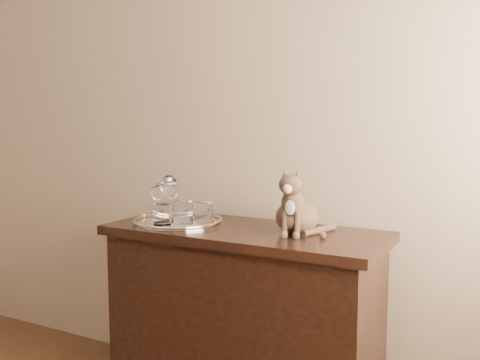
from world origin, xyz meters
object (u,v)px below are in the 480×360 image
object	(u,v)px
wine_glass_a	(171,200)
tumbler_b	(162,214)
tumbler_a	(183,212)
wine_glass_c	(158,201)
tumbler_c	(203,213)
sideboard	(244,324)
cat	(297,200)
wine_glass_d	(169,198)
tray	(178,222)

from	to	relation	value
wine_glass_a	tumbler_b	xyz separation A→B (m)	(0.05, -0.13, -0.04)
tumbler_a	tumbler_b	distance (m)	0.09
wine_glass_a	tumbler_b	distance (m)	0.14
wine_glass_c	tumbler_c	world-z (taller)	wine_glass_c
sideboard	tumbler_c	bearing A→B (deg)	-174.18
tumbler_a	cat	xyz separation A→B (m)	(0.50, 0.09, 0.08)
sideboard	wine_glass_a	size ratio (longest dim) A/B	6.98
tumbler_c	wine_glass_d	bearing A→B (deg)	-173.76
wine_glass_c	tumbler_c	distance (m)	0.23
sideboard	cat	bearing A→B (deg)	6.90
wine_glass_c	wine_glass_d	world-z (taller)	wine_glass_d
wine_glass_a	tumbler_c	xyz separation A→B (m)	(0.19, -0.02, -0.04)
wine_glass_c	cat	distance (m)	0.65
sideboard	tray	bearing A→B (deg)	-174.68
wine_glass_c	cat	size ratio (longest dim) A/B	0.63
wine_glass_d	tumbler_b	xyz separation A→B (m)	(0.03, -0.09, -0.06)
tray	wine_glass_c	xyz separation A→B (m)	(-0.09, -0.02, 0.09)
wine_glass_a	tumbler_b	bearing A→B (deg)	-70.50
wine_glass_d	cat	xyz separation A→B (m)	(0.59, 0.07, 0.02)
tumbler_a	cat	world-z (taller)	cat
wine_glass_d	sideboard	bearing A→B (deg)	6.02
tumbler_c	cat	bearing A→B (deg)	6.41
wine_glass_d	tumbler_a	bearing A→B (deg)	-15.33
wine_glass_a	tumbler_a	distance (m)	0.13
tray	tumbler_c	size ratio (longest dim) A/B	4.25
wine_glass_a	wine_glass_d	xyz separation A→B (m)	(0.02, -0.04, 0.02)
sideboard	tray	size ratio (longest dim) A/B	3.00
tray	wine_glass_a	xyz separation A→B (m)	(-0.06, 0.03, 0.09)
tumbler_c	tumbler_a	bearing A→B (deg)	-150.28
tumbler_b	tumbler_a	bearing A→B (deg)	44.53
tumbler_a	sideboard	bearing A→B (deg)	13.29
sideboard	wine_glass_c	distance (m)	0.67
tumbler_b	cat	size ratio (longest dim) A/B	0.33
sideboard	wine_glass_d	bearing A→B (deg)	-173.98
tray	tumbler_c	world-z (taller)	tumbler_c
tumbler_a	cat	size ratio (longest dim) A/B	0.37
wine_glass_d	tumbler_c	world-z (taller)	wine_glass_d
wine_glass_c	tumbler_a	bearing A→B (deg)	-4.53
tray	tumbler_b	xyz separation A→B (m)	(-0.01, -0.10, 0.05)
sideboard	wine_glass_c	xyz separation A→B (m)	(-0.42, -0.05, 0.52)
sideboard	wine_glass_a	distance (m)	0.64
tray	tumbler_c	distance (m)	0.14
wine_glass_d	tumbler_c	size ratio (longest dim) A/B	2.21
tumbler_b	cat	bearing A→B (deg)	15.40
tumbler_a	tumbler_b	world-z (taller)	tumbler_a
wine_glass_c	tumbler_c	size ratio (longest dim) A/B	1.83
sideboard	tray	distance (m)	0.54
tray	cat	distance (m)	0.57
sideboard	tumbler_a	world-z (taller)	tumbler_a
cat	sideboard	bearing A→B (deg)	-179.43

